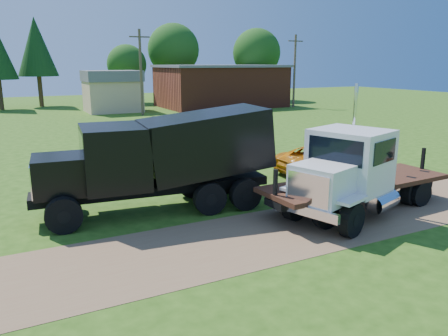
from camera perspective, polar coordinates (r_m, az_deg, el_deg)
name	(u,v)px	position (r m, az deg, el deg)	size (l,w,h in m)	color
ground	(275,233)	(14.86, 6.66, -8.43)	(140.00, 140.00, 0.00)	#274A10
dirt_track	(275,233)	(14.86, 6.66, -8.41)	(120.00, 4.20, 0.01)	brown
white_semi_tractor	(351,173)	(16.58, 16.25, -0.59)	(8.10, 4.80, 4.81)	black
black_dump_truck	(165,156)	(16.66, -7.76, 1.62)	(9.08, 3.54, 3.87)	black
orange_pickup	(324,160)	(22.95, 12.90, 1.09)	(2.39, 5.18, 1.44)	#CA6F09
flatbed_trailer	(356,187)	(17.66, 16.87, -2.37)	(8.04, 2.74, 2.04)	#32180F
spectator_b	(211,154)	(22.43, -1.72, 1.87)	(0.97, 0.75, 1.99)	#999999
brick_building	(221,86)	(57.57, -0.45, 10.69)	(15.40, 10.40, 5.30)	maroon
tan_shed	(112,91)	(52.83, -14.36, 9.76)	(6.20, 5.40, 4.70)	tan
utility_poles	(141,71)	(48.41, -10.80, 12.35)	(42.20, 0.28, 9.00)	brown
tree_row	(81,52)	(61.30, -18.17, 14.22)	(57.73, 12.96, 11.29)	#3D2619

